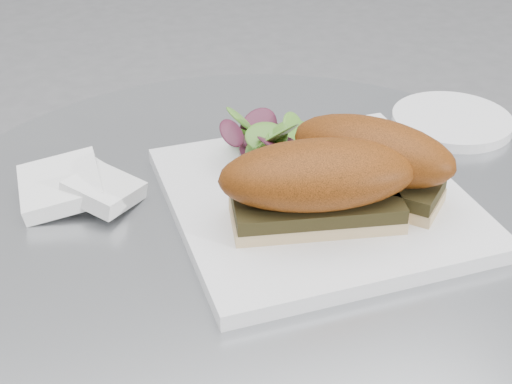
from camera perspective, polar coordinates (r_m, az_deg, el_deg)
plate at (r=0.71m, az=4.89°, el=-0.66°), size 0.29×0.29×0.02m
sandwich_left at (r=0.64m, az=4.98°, el=0.73°), size 0.19×0.11×0.08m
sandwich_right at (r=0.69m, az=9.25°, el=2.67°), size 0.16×0.16×0.08m
salad at (r=0.75m, az=0.99°, el=4.52°), size 0.10×0.10×0.05m
napkin at (r=0.73m, az=-13.64°, el=-0.22°), size 0.13×0.13×0.02m
saucer at (r=0.89m, az=15.39°, el=5.52°), size 0.14×0.14×0.01m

